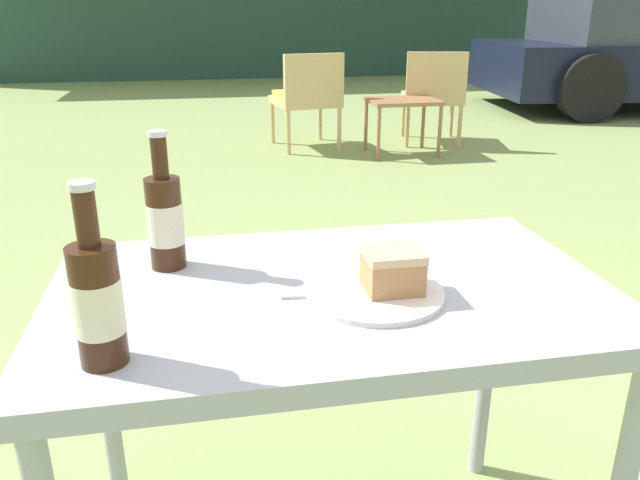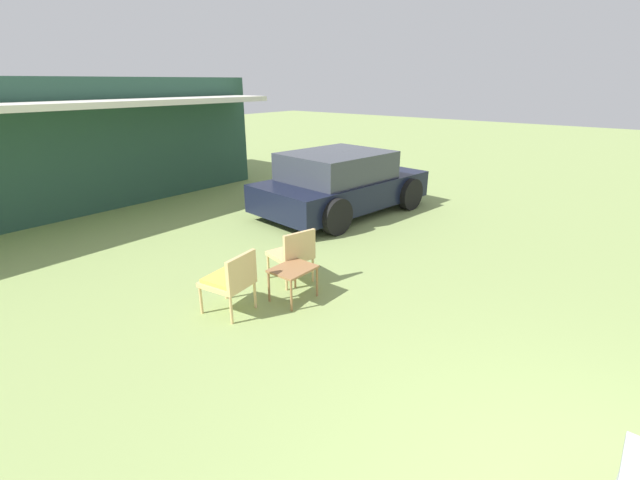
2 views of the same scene
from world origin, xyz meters
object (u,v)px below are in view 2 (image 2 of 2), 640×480
parked_car (341,183)px  garden_side_table (293,271)px  wicker_chair_cushioned (231,279)px  wicker_chair_plain (293,252)px

parked_car → garden_side_table: size_ratio=7.26×
parked_car → wicker_chair_cushioned: 4.68m
parked_car → wicker_chair_plain: (-3.28, -1.58, -0.20)m
wicker_chair_plain → garden_side_table: wicker_chair_plain is taller
parked_car → garden_side_table: bearing=-145.6°
wicker_chair_plain → garden_side_table: (-0.39, -0.35, -0.06)m
wicker_chair_cushioned → wicker_chair_plain: 1.13m
wicker_chair_cushioned → wicker_chair_plain: same height
parked_car → garden_side_table: parked_car is taller
wicker_chair_cushioned → wicker_chair_plain: (1.13, -0.02, 0.00)m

